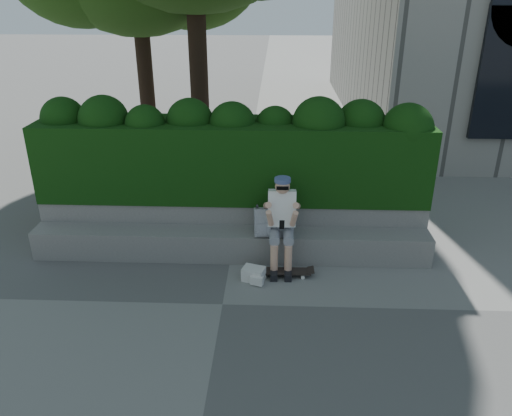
{
  "coord_description": "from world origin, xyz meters",
  "views": [
    {
      "loc": [
        0.66,
        -5.45,
        3.81
      ],
      "look_at": [
        0.4,
        1.0,
        0.95
      ],
      "focal_mm": 35.0,
      "sensor_mm": 36.0,
      "label": 1
    }
  ],
  "objects_px": {
    "backpack_ground": "(254,274)",
    "backpack_plaid": "(264,222)",
    "skateboard": "(284,271)",
    "person": "(282,219)"
  },
  "relations": [
    {
      "from": "skateboard",
      "to": "backpack_ground",
      "type": "distance_m",
      "value": 0.45
    },
    {
      "from": "person",
      "to": "skateboard",
      "type": "xyz_separation_m",
      "value": [
        0.04,
        -0.32,
        -0.68
      ]
    },
    {
      "from": "backpack_plaid",
      "to": "backpack_ground",
      "type": "bearing_deg",
      "value": -109.58
    },
    {
      "from": "person",
      "to": "skateboard",
      "type": "distance_m",
      "value": 0.76
    },
    {
      "from": "backpack_ground",
      "to": "skateboard",
      "type": "bearing_deg",
      "value": 35.53
    },
    {
      "from": "backpack_plaid",
      "to": "backpack_ground",
      "type": "xyz_separation_m",
      "value": [
        -0.13,
        -0.53,
        -0.56
      ]
    },
    {
      "from": "backpack_ground",
      "to": "person",
      "type": "bearing_deg",
      "value": 67.59
    },
    {
      "from": "backpack_plaid",
      "to": "skateboard",
      "type": "bearing_deg",
      "value": -59.42
    },
    {
      "from": "person",
      "to": "backpack_ground",
      "type": "xyz_separation_m",
      "value": [
        -0.39,
        -0.45,
        -0.65
      ]
    },
    {
      "from": "backpack_ground",
      "to": "backpack_plaid",
      "type": "bearing_deg",
      "value": 94.53
    }
  ]
}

